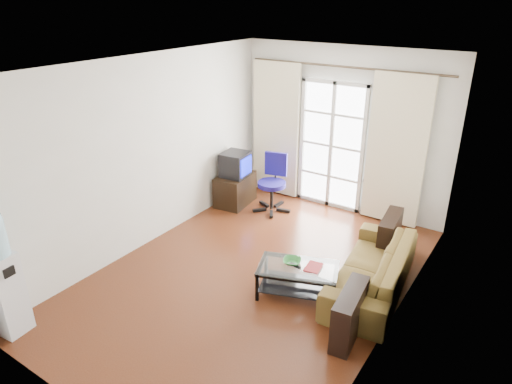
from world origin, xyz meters
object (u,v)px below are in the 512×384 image
(crt_tv, at_px, (234,164))
(task_chair, at_px, (272,194))
(tv_stand, at_px, (235,189))
(coffee_table, at_px, (298,277))
(sofa, at_px, (372,268))
(water_cooler, at_px, (0,270))

(crt_tv, distance_m, task_chair, 0.83)
(tv_stand, relative_size, crt_tv, 1.46)
(coffee_table, relative_size, tv_stand, 1.49)
(coffee_table, relative_size, task_chair, 1.11)
(sofa, xyz_separation_m, coffee_table, (-0.71, -0.63, -0.04))
(crt_tv, relative_size, task_chair, 0.51)
(sofa, height_order, coffee_table, sofa)
(tv_stand, distance_m, crt_tv, 0.47)
(coffee_table, distance_m, tv_stand, 2.80)
(tv_stand, height_order, task_chair, task_chair)
(coffee_table, height_order, tv_stand, tv_stand)
(sofa, distance_m, task_chair, 2.55)
(tv_stand, distance_m, water_cooler, 4.06)
(tv_stand, bearing_deg, crt_tv, -79.32)
(crt_tv, relative_size, water_cooler, 0.33)
(sofa, height_order, water_cooler, water_cooler)
(sofa, relative_size, tv_stand, 2.79)
(sofa, bearing_deg, tv_stand, -117.25)
(sofa, relative_size, task_chair, 2.08)
(crt_tv, height_order, task_chair, task_chair)
(coffee_table, height_order, crt_tv, crt_tv)
(coffee_table, distance_m, water_cooler, 3.28)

